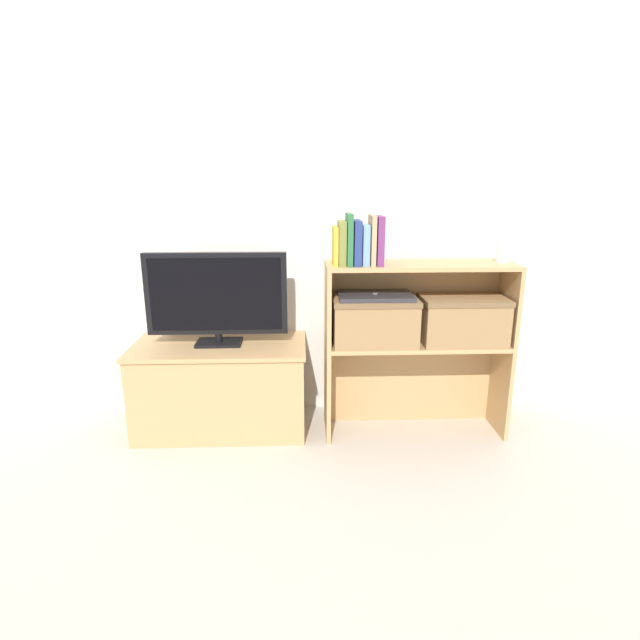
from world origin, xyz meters
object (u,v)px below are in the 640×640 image
object	(u,v)px
laptop	(375,296)
baby_monitor	(503,251)
book_forest	(349,239)
book_navy	(357,243)
tv	(216,296)
storage_basket_right	(462,318)
storage_basket_left	(374,319)
book_olive	(342,243)
tv_stand	(222,386)
book_skyblue	(365,245)
book_plum	(379,241)
book_tan	(372,240)
book_mustard	(335,246)

from	to	relation	value
laptop	baby_monitor	bearing A→B (deg)	1.44
book_forest	book_navy	distance (m)	0.04
tv	baby_monitor	xyz separation A→B (m)	(1.35, -0.07, 0.22)
baby_monitor	storage_basket_right	world-z (taller)	baby_monitor
storage_basket_left	storage_basket_right	xyz separation A→B (m)	(0.42, 0.00, 0.00)
tv	storage_basket_right	size ratio (longest dim) A/B	1.69
storage_basket_left	book_olive	bearing A→B (deg)	-174.12
tv_stand	book_skyblue	bearing A→B (deg)	-8.73
tv_stand	storage_basket_right	world-z (taller)	storage_basket_right
tv_stand	laptop	bearing A→B (deg)	-6.86
book_plum	baby_monitor	size ratio (longest dim) A/B	1.61
book_forest	book_tan	distance (m)	0.10
book_skyblue	storage_basket_left	size ratio (longest dim) A/B	0.45
book_mustard	book_skyblue	world-z (taller)	book_skyblue
book_forest	baby_monitor	world-z (taller)	book_forest
storage_basket_right	book_tan	bearing A→B (deg)	-177.87
book_plum	book_olive	bearing A→B (deg)	180.00
book_forest	book_tan	size ratio (longest dim) A/B	1.03
book_navy	storage_basket_right	distance (m)	0.63
book_mustard	storage_basket_left	bearing A→B (deg)	4.96
tv_stand	baby_monitor	xyz separation A→B (m)	(1.35, -0.08, 0.69)
book_forest	baby_monitor	bearing A→B (deg)	2.50
laptop	book_navy	bearing A→B (deg)	-169.98
book_plum	book_navy	bearing A→B (deg)	180.00
tv	book_plum	bearing A→B (deg)	-7.90
tv_stand	book_olive	world-z (taller)	book_olive
book_navy	book_plum	xyz separation A→B (m)	(0.10, 0.00, 0.01)
book_forest	book_navy	bearing A→B (deg)	0.00
tv	book_plum	xyz separation A→B (m)	(0.76, -0.11, 0.28)
storage_basket_left	book_skyblue	bearing A→B (deg)	-163.28
tv_stand	storage_basket_left	size ratio (longest dim) A/B	2.13
book_navy	laptop	world-z (taller)	book_navy
tv_stand	book_tan	distance (m)	1.05
tv_stand	book_olive	xyz separation A→B (m)	(0.59, -0.11, 0.73)
book_olive	book_plum	xyz separation A→B (m)	(0.17, 0.00, 0.01)
tv	book_navy	size ratio (longest dim) A/B	3.40
tv_stand	storage_basket_left	world-z (taller)	storage_basket_left
book_tan	book_olive	bearing A→B (deg)	180.00
book_mustard	book_forest	distance (m)	0.07
book_forest	book_skyblue	bearing A→B (deg)	0.00
book_navy	book_plum	world-z (taller)	book_plum
tv	book_tan	distance (m)	0.79
book_forest	book_navy	world-z (taller)	book_forest
book_forest	book_plum	distance (m)	0.14
book_tan	laptop	world-z (taller)	book_tan
tv	book_skyblue	xyz separation A→B (m)	(0.70, -0.11, 0.26)
tv_stand	book_forest	bearing A→B (deg)	-9.73
book_forest	laptop	bearing A→B (deg)	7.35
book_olive	storage_basket_left	world-z (taller)	book_olive
tv_stand	laptop	xyz separation A→B (m)	(0.76, -0.09, 0.48)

